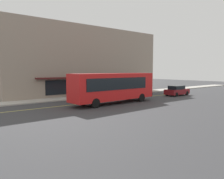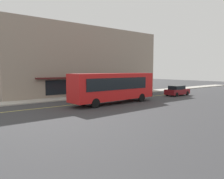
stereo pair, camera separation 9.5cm
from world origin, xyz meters
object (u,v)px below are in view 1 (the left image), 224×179
Objects in this scene: bus at (114,86)px; car_navy at (118,92)px; traffic_light at (82,80)px; pedestrian_waiting at (145,87)px; car_maroon at (177,91)px.

car_navy is at bearing 45.07° from bus.
traffic_light is (-0.38, 6.44, 0.55)m from bus.
bus reaches higher than car_navy.
pedestrian_waiting is at bearing 12.66° from car_navy.
bus is 12.64m from car_maroon.
traffic_light is at bearing 93.35° from bus.
traffic_light is 0.73× the size of car_maroon.
traffic_light reaches higher than car_maroon.
bus is 6.41m from car_navy.
car_navy is at bearing 152.64° from car_maroon.
bus is 6.48m from traffic_light.
car_navy is 7.41m from pedestrian_waiting.
bus is 2.61× the size of car_navy.
car_maroon is at bearing -81.02° from pedestrian_waiting.
traffic_light reaches higher than car_navy.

